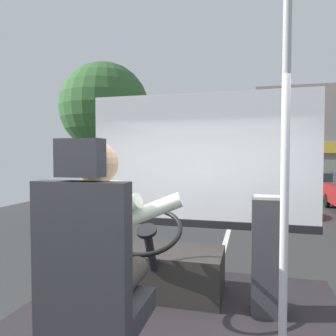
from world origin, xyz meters
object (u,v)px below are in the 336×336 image
(handrail_pole, at_px, (285,197))
(parked_car_green, at_px, (329,184))
(fare_box, at_px, (268,255))
(bus_driver, at_px, (101,239))
(steering_console, at_px, (162,269))
(parked_car_charcoal, at_px, (300,175))
(driver_seat, at_px, (92,290))

(handrail_pole, height_order, parked_car_green, handrail_pole)
(handrail_pole, distance_m, fare_box, 1.02)
(bus_driver, relative_size, steering_console, 0.78)
(parked_car_green, bearing_deg, parked_car_charcoal, 93.93)
(fare_box, height_order, parked_car_charcoal, fare_box)
(handrail_pole, xyz_separation_m, parked_car_green, (3.62, 15.10, -1.22))
(parked_car_charcoal, bearing_deg, driver_seat, -100.89)
(bus_driver, relative_size, parked_car_charcoal, 0.19)
(driver_seat, distance_m, bus_driver, 0.26)
(handrail_pole, bearing_deg, parked_car_charcoal, 81.44)
(fare_box, relative_size, parked_car_charcoal, 0.21)
(driver_seat, distance_m, fare_box, 1.48)
(parked_car_green, bearing_deg, driver_seat, -106.49)
(handrail_pole, bearing_deg, steering_console, 133.99)
(steering_console, bearing_deg, parked_car_green, 72.07)
(handrail_pole, relative_size, parked_car_charcoal, 0.47)
(handrail_pole, relative_size, fare_box, 2.22)
(bus_driver, distance_m, handrail_pole, 1.00)
(parked_car_charcoal, bearing_deg, steering_console, -101.57)
(parked_car_green, height_order, parked_car_charcoal, parked_car_charcoal)
(parked_car_green, distance_m, parked_car_charcoal, 6.14)
(fare_box, xyz_separation_m, parked_car_charcoal, (3.23, 20.39, -0.61))
(bus_driver, bearing_deg, driver_seat, -90.00)
(fare_box, bearing_deg, handrail_pole, -87.90)
(parked_car_green, xyz_separation_m, parked_car_charcoal, (-0.42, 6.13, 0.04))
(fare_box, bearing_deg, parked_car_charcoal, 81.01)
(parked_car_charcoal, bearing_deg, bus_driver, -100.94)
(fare_box, bearing_deg, steering_console, 170.85)
(steering_console, relative_size, handrail_pole, 0.52)
(steering_console, relative_size, fare_box, 1.16)
(driver_seat, height_order, bus_driver, driver_seat)
(bus_driver, distance_m, parked_car_green, 16.02)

